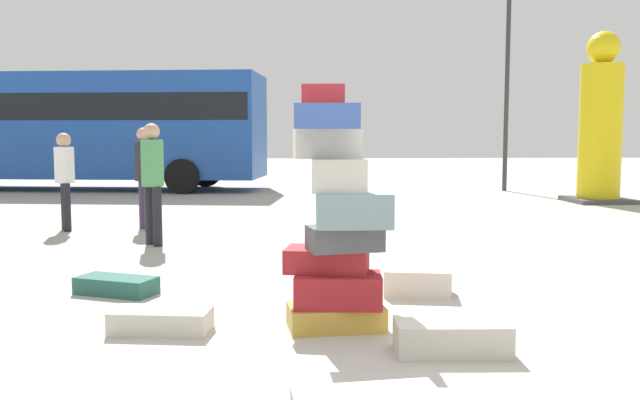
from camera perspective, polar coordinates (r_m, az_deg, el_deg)
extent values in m
plane|color=#ADA89E|center=(4.94, 3.68, -12.03)|extent=(80.00, 80.00, 0.00)
cube|color=#B28C33|center=(5.27, 1.35, -9.87)|extent=(0.76, 0.49, 0.18)
cube|color=maroon|center=(5.19, 1.52, -7.65)|extent=(0.69, 0.44, 0.25)
cube|color=maroon|center=(5.24, 0.60, -5.08)|extent=(0.70, 0.49, 0.19)
cube|color=#4C4C51|center=(5.10, 2.10, -3.27)|extent=(0.60, 0.42, 0.19)
cube|color=gray|center=(5.00, 2.91, -0.88)|extent=(0.57, 0.34, 0.26)
cube|color=beige|center=(4.99, 1.65, 2.05)|extent=(0.42, 0.26, 0.25)
cube|color=beige|center=(5.18, 0.61, 4.79)|extent=(0.52, 0.32, 0.22)
cube|color=#334F99|center=(4.85, 0.67, 7.12)|extent=(0.49, 0.32, 0.18)
cube|color=maroon|center=(5.19, 0.31, 8.89)|extent=(0.35, 0.22, 0.16)
cube|color=#26594C|center=(6.65, -16.90, -6.95)|extent=(0.82, 0.60, 0.16)
cube|color=beige|center=(6.42, 8.22, -6.83)|extent=(0.68, 0.54, 0.25)
cube|color=beige|center=(4.76, 11.13, -11.39)|extent=(0.78, 0.39, 0.22)
cube|color=beige|center=(5.31, -13.33, -9.94)|extent=(0.78, 0.43, 0.17)
cylinder|color=black|center=(11.36, -20.83, -0.49)|extent=(0.12, 0.12, 0.75)
cylinder|color=black|center=(11.14, -20.69, -0.59)|extent=(0.12, 0.12, 0.75)
cylinder|color=white|center=(11.20, -20.87, 2.80)|extent=(0.30, 0.30, 0.56)
sphere|color=tan|center=(11.20, -20.94, 4.78)|extent=(0.22, 0.22, 0.22)
cylinder|color=#3F334C|center=(11.11, -14.81, -0.38)|extent=(0.12, 0.12, 0.78)
cylinder|color=#3F334C|center=(10.91, -14.38, -0.47)|extent=(0.12, 0.12, 0.78)
cylinder|color=#26262D|center=(10.96, -14.69, 3.21)|extent=(0.30, 0.30, 0.62)
sphere|color=tan|center=(10.95, -14.74, 5.40)|extent=(0.22, 0.22, 0.22)
cylinder|color=black|center=(9.48, -14.25, -1.25)|extent=(0.12, 0.12, 0.81)
cylinder|color=black|center=(9.28, -13.63, -1.38)|extent=(0.12, 0.12, 0.81)
cylinder|color=#4C9959|center=(9.33, -14.04, 3.06)|extent=(0.30, 0.30, 0.63)
sphere|color=tan|center=(9.32, -14.10, 5.66)|extent=(0.22, 0.22, 0.22)
cylinder|color=yellow|center=(16.27, 22.69, 5.21)|extent=(0.92, 0.92, 3.06)
sphere|color=yellow|center=(16.39, 22.93, 11.83)|extent=(0.72, 0.72, 0.72)
cube|color=#4C4C4C|center=(16.34, 22.50, 0.01)|extent=(1.29, 1.29, 0.10)
cube|color=#1E4CA5|center=(19.89, -20.12, 5.89)|extent=(10.63, 3.91, 2.80)
cube|color=black|center=(19.90, -20.17, 7.30)|extent=(10.43, 3.90, 0.70)
cylinder|color=black|center=(19.99, -9.65, 2.41)|extent=(0.93, 0.37, 0.90)
cylinder|color=black|center=(17.58, -11.61, 1.97)|extent=(0.93, 0.37, 0.90)
cylinder|color=#333338|center=(18.97, 15.62, 10.83)|extent=(0.12, 0.12, 6.65)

